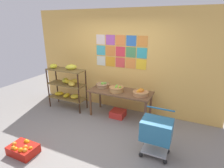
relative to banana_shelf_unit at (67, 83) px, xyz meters
name	(u,v)px	position (x,y,z in m)	size (l,w,h in m)	color
ground	(88,141)	(1.34, -1.11, -0.74)	(9.41, 9.41, 0.00)	gray
back_wall_with_art	(121,62)	(1.34, 0.62, 0.60)	(5.19, 0.07, 2.68)	#E8B256
banana_shelf_unit	(67,83)	(0.00, 0.00, 0.00)	(1.08, 0.49, 1.27)	#362012
display_table	(120,94)	(1.54, 0.13, -0.12)	(1.58, 0.65, 0.71)	brown
fruit_basket_back_right	(141,93)	(2.07, 0.08, 0.03)	(0.37, 0.37, 0.16)	#B67D4C
fruit_basket_centre	(116,89)	(1.47, 0.06, 0.03)	(0.36, 0.36, 0.16)	#B58448
fruit_basket_left	(103,85)	(1.00, 0.21, 0.03)	(0.33, 0.33, 0.14)	#A88257
produce_crate_under_table	(118,114)	(1.50, 0.08, -0.66)	(0.36, 0.34, 0.17)	red
orange_crate_foreground	(23,149)	(0.45, -1.95, -0.65)	(0.52, 0.36, 0.23)	red
shopping_cart	(156,131)	(2.68, -0.95, -0.24)	(0.53, 0.45, 0.86)	black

